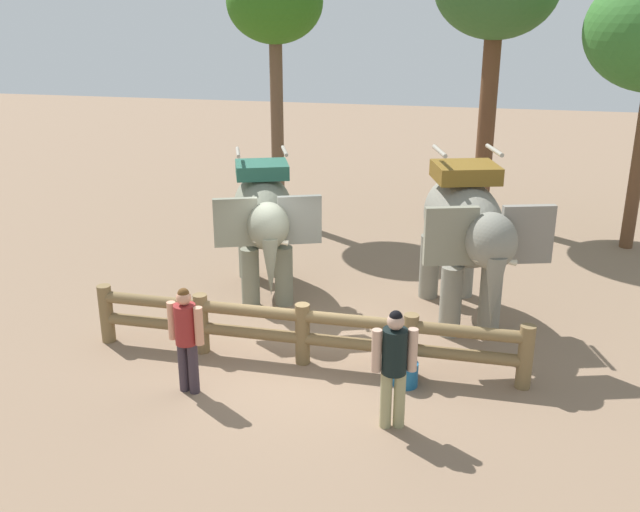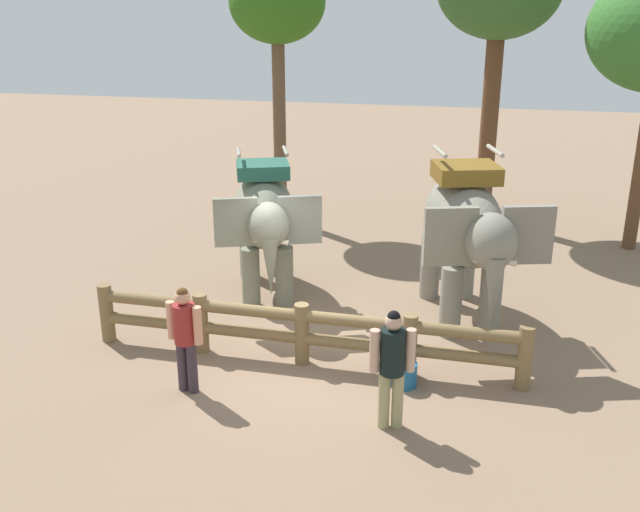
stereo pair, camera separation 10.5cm
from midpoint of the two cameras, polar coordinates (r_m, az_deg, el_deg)
The scene contains 8 objects.
ground_plane at distance 12.38m, azimuth -0.85°, elevation -7.77°, with size 60.00×60.00×0.00m, color #856A53.
log_fence at distance 11.86m, azimuth -1.19°, elevation -5.81°, with size 7.29×0.37×1.05m.
elephant_near_left at distance 14.30m, azimuth -4.19°, elevation 3.14°, with size 2.45×3.49×2.92m.
elephant_center at distance 13.28m, azimuth 11.65°, elevation 2.14°, with size 2.52×3.81×3.19m.
tourist_woman_in_black at distance 11.06m, azimuth -10.33°, elevation -5.94°, with size 0.59×0.39×1.71m.
tourist_man_in_blue at distance 10.03m, azimuth 6.01°, elevation -8.26°, with size 0.62×0.42×1.78m.
tree_far_left at distance 18.94m, azimuth -3.22°, elevation 18.97°, with size 2.40×2.40×6.62m.
feed_bucket at distance 11.46m, azimuth 6.93°, elevation -9.24°, with size 0.39×0.39×0.39m.
Camera 2 is at (2.62, -10.66, 5.73)m, focal length 40.59 mm.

